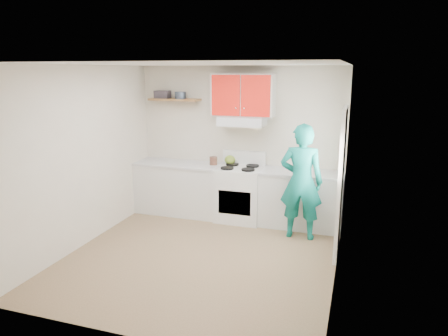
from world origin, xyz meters
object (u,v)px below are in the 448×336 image
(stove, at_px, (240,194))
(kettle, at_px, (230,160))
(tin, at_px, (180,95))
(crock, at_px, (213,161))
(person, at_px, (301,182))

(stove, xyz_separation_m, kettle, (-0.24, 0.20, 0.54))
(tin, height_order, kettle, tin)
(tin, xyz_separation_m, crock, (0.63, -0.08, -1.12))
(person, bearing_deg, tin, -15.90)
(stove, height_order, person, person)
(stove, height_order, crock, crock)
(crock, xyz_separation_m, person, (1.59, -0.54, -0.10))
(stove, bearing_deg, person, -22.84)
(kettle, relative_size, crock, 1.17)
(stove, xyz_separation_m, crock, (-0.50, 0.08, 0.52))
(stove, bearing_deg, tin, 172.20)
(tin, height_order, person, tin)
(stove, distance_m, crock, 0.73)
(crock, bearing_deg, tin, 172.98)
(kettle, bearing_deg, tin, -169.87)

